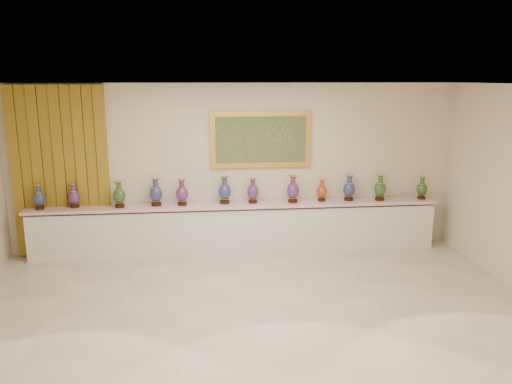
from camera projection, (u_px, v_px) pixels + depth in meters
ground at (249, 306)px, 6.88m from camera, size 8.00×8.00×0.00m
room at (94, 167)px, 8.64m from camera, size 8.00×8.00×8.00m
counter at (237, 228)px, 8.99m from camera, size 7.28×0.48×0.90m
vase_0 at (39, 198)px, 8.45m from camera, size 0.26×0.26×0.43m
vase_1 at (74, 197)px, 8.56m from camera, size 0.21×0.21×0.43m
vase_2 at (119, 196)px, 8.57m from camera, size 0.27×0.27×0.46m
vase_3 at (156, 193)px, 8.68m from camera, size 0.25×0.25×0.49m
vase_4 at (182, 193)px, 8.71m from camera, size 0.28×0.28×0.47m
vase_5 at (225, 191)px, 8.82m from camera, size 0.26×0.26×0.49m
vase_6 at (253, 192)px, 8.88m from camera, size 0.28×0.28×0.45m
vase_7 at (293, 190)px, 8.91m from camera, size 0.28×0.28×0.49m
vase_8 at (322, 191)px, 9.02m from camera, size 0.24×0.24×0.40m
vase_9 at (349, 189)px, 9.05m from camera, size 0.29×0.29×0.48m
vase_10 at (380, 189)px, 9.07m from camera, size 0.25×0.25×0.48m
vase_11 at (422, 189)px, 9.17m from camera, size 0.23×0.23×0.42m
label_card at (198, 206)px, 8.67m from camera, size 0.10×0.06×0.00m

